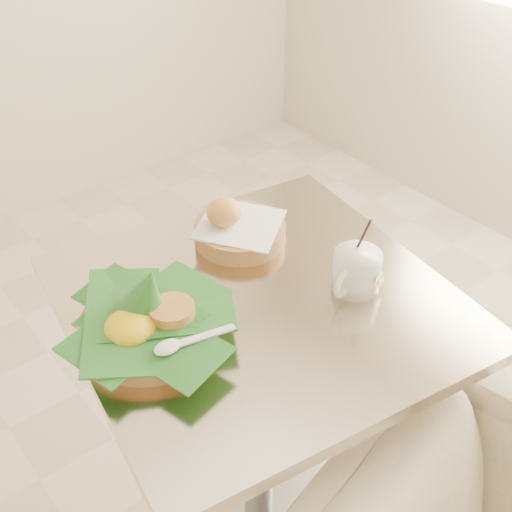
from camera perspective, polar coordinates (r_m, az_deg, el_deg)
cafe_table at (r=1.39m, az=0.27°, el=-10.68°), size 0.80×0.80×0.75m
rice_basket at (r=1.14m, az=-9.61°, el=-5.60°), size 0.30×0.30×0.15m
bread_basket at (r=1.37m, az=-1.67°, el=2.46°), size 0.23×0.23×0.10m
coffee_mug at (r=1.24m, az=8.87°, el=-1.28°), size 0.13×0.10×0.16m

